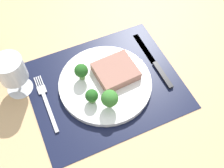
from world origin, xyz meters
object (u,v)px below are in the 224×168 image
object	(u,v)px
fork	(46,102)
wine_glass	(12,71)
plate	(105,83)
steak	(116,71)
knife	(155,64)

from	to	relation	value
fork	wine_glass	bearing A→B (deg)	122.18
plate	steak	world-z (taller)	steak
fork	knife	size ratio (longest dim) A/B	0.83
wine_glass	fork	bearing A→B (deg)	-54.53
fork	knife	world-z (taller)	knife
plate	steak	distance (cm)	4.63
knife	plate	bearing A→B (deg)	-176.88
plate	fork	distance (cm)	17.36
steak	knife	size ratio (longest dim) A/B	0.49
plate	knife	distance (cm)	16.82
steak	fork	world-z (taller)	steak
plate	fork	size ratio (longest dim) A/B	1.39
plate	knife	bearing A→B (deg)	1.81
steak	wine_glass	xyz separation A→B (cm)	(-26.69, 7.84, 5.24)
fork	plate	bearing A→B (deg)	-7.99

